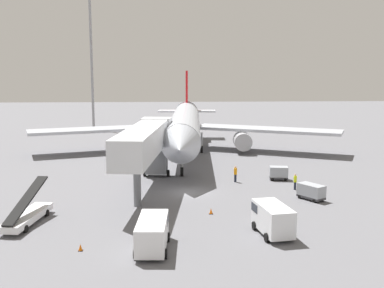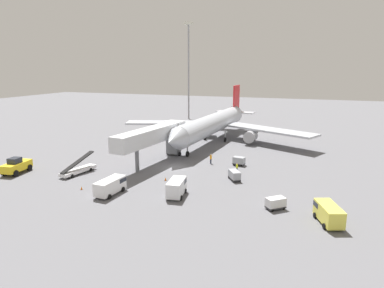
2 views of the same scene
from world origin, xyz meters
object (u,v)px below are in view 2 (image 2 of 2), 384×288
at_px(ground_crew_worker_midground, 237,168).
at_px(apron_light_mast, 189,55).
at_px(service_van_near_left, 111,185).
at_px(baggage_cart_outer_right, 239,161).
at_px(service_van_far_left, 177,187).
at_px(baggage_cart_mid_center, 234,175).
at_px(safety_cone_bravo, 81,188).
at_px(service_van_rear_right, 328,213).
at_px(pushback_tug, 16,166).
at_px(baggage_cart_mid_left, 276,203).
at_px(ground_crew_worker_foreground, 211,159).
at_px(jet_bridge, 155,136).
at_px(belt_loader_truck, 78,169).
at_px(safety_cone_alpha, 165,179).
at_px(airplane_at_gate, 214,123).

distance_m(ground_crew_worker_midground, apron_light_mast, 66.41).
distance_m(service_van_near_left, ground_crew_worker_midground, 21.71).
bearing_deg(baggage_cart_outer_right, service_van_far_left, -105.49).
distance_m(baggage_cart_mid_center, safety_cone_bravo, 23.63).
xyz_separation_m(service_van_rear_right, service_van_near_left, (-28.97, -0.58, -0.01)).
xyz_separation_m(pushback_tug, service_van_rear_right, (49.58, -2.22, -0.03)).
xyz_separation_m(baggage_cart_outer_right, safety_cone_bravo, (-19.23, -20.59, -0.62)).
bearing_deg(pushback_tug, baggage_cart_mid_left, -0.36).
relative_size(pushback_tug, apron_light_mast, 0.17).
distance_m(baggage_cart_mid_center, ground_crew_worker_foreground, 10.06).
distance_m(jet_bridge, service_van_rear_right, 34.13).
height_order(belt_loader_truck, safety_cone_bravo, belt_loader_truck).
xyz_separation_m(ground_crew_worker_foreground, apron_light_mast, (-23.80, 51.82, 20.73)).
height_order(pushback_tug, service_van_rear_right, pushback_tug).
relative_size(service_van_near_left, safety_cone_bravo, 10.52).
distance_m(baggage_cart_mid_center, baggage_cart_outer_right, 8.66).
xyz_separation_m(jet_bridge, baggage_cart_outer_right, (15.12, 4.01, -4.40)).
relative_size(service_van_far_left, ground_crew_worker_midground, 2.67).
relative_size(service_van_near_left, service_van_far_left, 1.14).
distance_m(service_van_rear_right, service_van_far_left, 19.89).
relative_size(service_van_far_left, safety_cone_alpha, 8.70).
distance_m(baggage_cart_outer_right, safety_cone_alpha, 15.62).
bearing_deg(airplane_at_gate, jet_bridge, -102.48).
xyz_separation_m(jet_bridge, ground_crew_worker_midground, (15.76, -0.60, -4.34)).
bearing_deg(ground_crew_worker_midground, airplane_at_gate, 115.07).
bearing_deg(ground_crew_worker_foreground, safety_cone_bravo, -125.28).
height_order(jet_bridge, ground_crew_worker_midground, jet_bridge).
bearing_deg(apron_light_mast, airplane_at_gate, -59.97).
bearing_deg(belt_loader_truck, safety_cone_alpha, 6.50).
bearing_deg(ground_crew_worker_foreground, ground_crew_worker_midground, -33.35).
bearing_deg(service_van_far_left, ground_crew_worker_foreground, 90.68).
bearing_deg(baggage_cart_mid_left, safety_cone_alpha, 163.27).
relative_size(baggage_cart_mid_center, safety_cone_bravo, 5.82).
relative_size(jet_bridge, ground_crew_worker_midground, 11.65).
xyz_separation_m(belt_loader_truck, baggage_cart_mid_center, (25.78, 5.78, 0.09)).
relative_size(baggage_cart_mid_left, safety_cone_bravo, 5.38).
relative_size(pushback_tug, baggage_cart_outer_right, 2.46).
relative_size(service_van_far_left, safety_cone_bravo, 9.27).
bearing_deg(safety_cone_alpha, airplane_at_gate, 91.77).
height_order(airplane_at_gate, baggage_cart_mid_left, airplane_at_gate).
bearing_deg(jet_bridge, apron_light_mast, 104.14).
xyz_separation_m(service_van_rear_right, apron_light_mast, (-43.81, 70.97, 20.46)).
bearing_deg(safety_cone_alpha, belt_loader_truck, -173.50).
bearing_deg(ground_crew_worker_foreground, baggage_cart_outer_right, 8.39).
relative_size(jet_bridge, baggage_cart_outer_right, 8.98).
bearing_deg(service_van_near_left, baggage_cart_mid_center, 37.93).
bearing_deg(service_van_far_left, ground_crew_worker_midground, 67.23).
distance_m(service_van_rear_right, ground_crew_worker_foreground, 27.70).
bearing_deg(ground_crew_worker_foreground, pushback_tug, -150.21).
height_order(jet_bridge, ground_crew_worker_foreground, jet_bridge).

